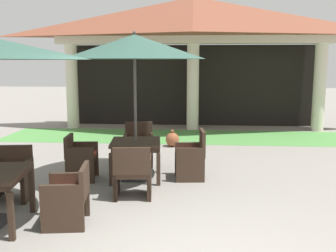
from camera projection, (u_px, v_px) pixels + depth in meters
The scene contains 11 objects.
background_pavilion at pixel (193, 28), 12.46m from camera, with size 9.11×2.71×4.15m.
lawn_strip at pixel (192, 137), 11.55m from camera, with size 10.91×2.26×0.01m, color #519347.
patio_chair_near_foreground_north at pixel (12, 175), 6.29m from camera, with size 0.64×0.66×0.82m.
patio_chair_near_foreground_east at pixel (69, 196), 5.30m from camera, with size 0.64×0.68×0.80m.
patio_table_mid_left at pixel (136, 146), 7.32m from camera, with size 0.99×0.99×0.72m.
patio_umbrella_mid_left at pixel (134, 48), 7.03m from camera, with size 2.53×2.53×2.71m.
patio_chair_mid_left_east at pixel (192, 157), 7.38m from camera, with size 0.58×0.60×0.92m.
patio_chair_mid_left_south at pixel (133, 173), 6.33m from camera, with size 0.65×0.60×0.87m.
patio_chair_mid_left_west at pixel (80, 158), 7.32m from camera, with size 0.58×0.63×0.83m.
patio_chair_mid_left_north at pixel (138, 145), 8.37m from camera, with size 0.66×0.62×0.89m.
terracotta_urn at pixel (172, 139), 10.21m from camera, with size 0.34×0.34×0.44m.
Camera 1 is at (0.17, -3.78, 2.17)m, focal length 42.37 mm.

